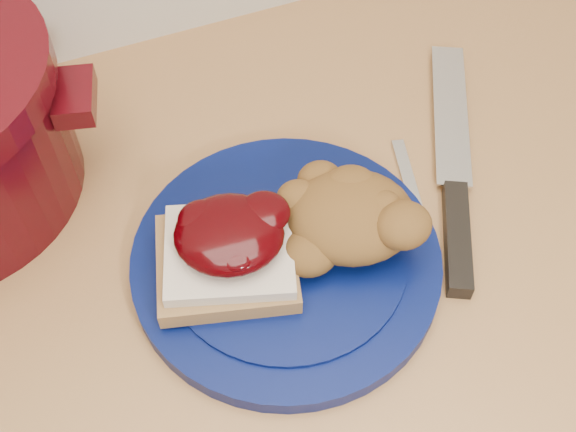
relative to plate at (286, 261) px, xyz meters
name	(u,v)px	position (x,y,z in m)	size (l,w,h in m)	color
base_cabinet	(239,413)	(-0.06, 0.06, -0.48)	(4.00, 0.60, 0.86)	beige
plate	(286,261)	(0.00, 0.00, 0.00)	(0.29, 0.29, 0.02)	#040E43
sandwich	(228,250)	(-0.05, 0.01, 0.04)	(0.15, 0.13, 0.06)	olive
stuffing_mound	(351,216)	(0.06, 0.00, 0.04)	(0.12, 0.10, 0.06)	brown
chef_knife	(455,201)	(0.18, 0.00, 0.00)	(0.18, 0.30, 0.02)	black
butter_knife	(415,203)	(0.15, 0.02, -0.01)	(0.16, 0.01, 0.00)	silver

